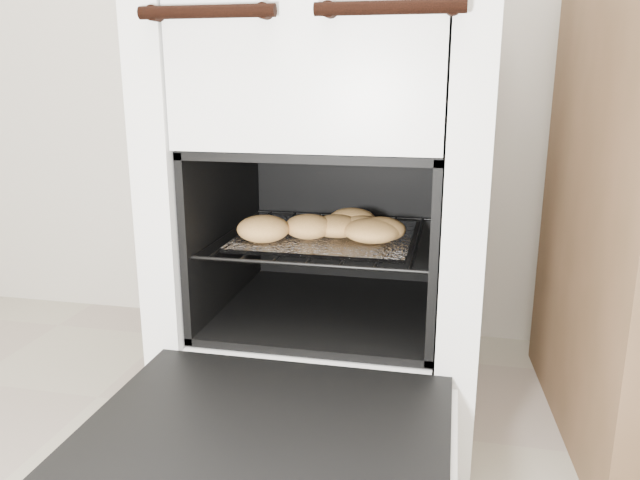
% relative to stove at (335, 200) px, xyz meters
% --- Properties ---
extents(stove, '(0.59, 0.65, 0.90)m').
position_rel_stove_xyz_m(stove, '(0.00, 0.00, 0.00)').
color(stove, white).
rests_on(stove, ground).
extents(oven_door, '(0.53, 0.41, 0.04)m').
position_rel_stove_xyz_m(oven_door, '(0.00, -0.49, -0.24)').
color(oven_door, black).
rests_on(oven_door, stove).
extents(oven_rack, '(0.43, 0.41, 0.01)m').
position_rel_stove_xyz_m(oven_rack, '(0.00, -0.06, -0.06)').
color(oven_rack, black).
rests_on(oven_rack, stove).
extents(foil_sheet, '(0.33, 0.29, 0.01)m').
position_rel_stove_xyz_m(foil_sheet, '(0.00, -0.08, -0.06)').
color(foil_sheet, white).
rests_on(foil_sheet, oven_rack).
extents(baked_rolls, '(0.35, 0.25, 0.05)m').
position_rel_stove_xyz_m(baked_rolls, '(0.03, -0.11, -0.03)').
color(baked_rolls, '#E19C5A').
rests_on(baked_rolls, foil_sheet).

